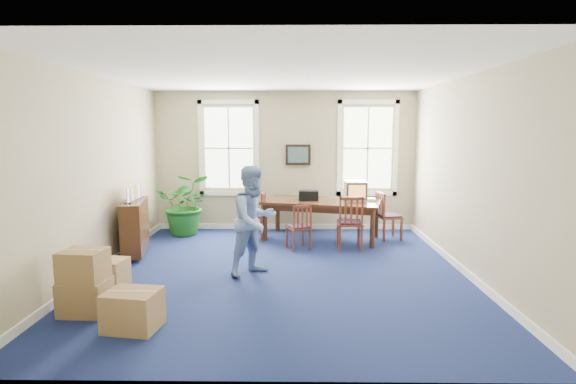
{
  "coord_description": "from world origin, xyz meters",
  "views": [
    {
      "loc": [
        0.2,
        -7.15,
        2.34
      ],
      "look_at": [
        0.1,
        0.6,
        1.25
      ],
      "focal_mm": 28.0,
      "sensor_mm": 36.0,
      "label": 1
    }
  ],
  "objects_px": {
    "man": "(254,221)",
    "potted_plant": "(186,204)",
    "cardboard_boxes": "(105,277)",
    "crt_tv": "(355,191)",
    "conference_table": "(321,220)",
    "chair_near_left": "(298,227)",
    "credenza": "(135,230)"
  },
  "relations": [
    {
      "from": "man",
      "to": "potted_plant",
      "type": "relative_size",
      "value": 1.29
    },
    {
      "from": "potted_plant",
      "to": "cardboard_boxes",
      "type": "bearing_deg",
      "value": -90.58
    },
    {
      "from": "crt_tv",
      "to": "man",
      "type": "distance_m",
      "value": 3.11
    },
    {
      "from": "crt_tv",
      "to": "cardboard_boxes",
      "type": "xyz_separation_m",
      "value": [
        -3.75,
        -3.92,
        -0.6
      ]
    },
    {
      "from": "conference_table",
      "to": "man",
      "type": "height_order",
      "value": "man"
    },
    {
      "from": "chair_near_left",
      "to": "potted_plant",
      "type": "height_order",
      "value": "potted_plant"
    },
    {
      "from": "crt_tv",
      "to": "credenza",
      "type": "height_order",
      "value": "crt_tv"
    },
    {
      "from": "crt_tv",
      "to": "chair_near_left",
      "type": "bearing_deg",
      "value": -145.04
    },
    {
      "from": "conference_table",
      "to": "chair_near_left",
      "type": "bearing_deg",
      "value": -105.97
    },
    {
      "from": "chair_near_left",
      "to": "potted_plant",
      "type": "bearing_deg",
      "value": -48.9
    },
    {
      "from": "chair_near_left",
      "to": "man",
      "type": "relative_size",
      "value": 0.51
    },
    {
      "from": "man",
      "to": "cardboard_boxes",
      "type": "bearing_deg",
      "value": 174.53
    },
    {
      "from": "conference_table",
      "to": "potted_plant",
      "type": "relative_size",
      "value": 1.79
    },
    {
      "from": "man",
      "to": "credenza",
      "type": "height_order",
      "value": "man"
    },
    {
      "from": "credenza",
      "to": "chair_near_left",
      "type": "bearing_deg",
      "value": -2.34
    },
    {
      "from": "man",
      "to": "potted_plant",
      "type": "height_order",
      "value": "man"
    },
    {
      "from": "man",
      "to": "credenza",
      "type": "xyz_separation_m",
      "value": [
        -2.32,
        1.08,
        -0.41
      ]
    },
    {
      "from": "conference_table",
      "to": "potted_plant",
      "type": "bearing_deg",
      "value": -172.43
    },
    {
      "from": "crt_tv",
      "to": "chair_near_left",
      "type": "height_order",
      "value": "crt_tv"
    },
    {
      "from": "cardboard_boxes",
      "to": "crt_tv",
      "type": "bearing_deg",
      "value": 46.24
    },
    {
      "from": "potted_plant",
      "to": "cardboard_boxes",
      "type": "height_order",
      "value": "potted_plant"
    },
    {
      "from": "chair_near_left",
      "to": "potted_plant",
      "type": "relative_size",
      "value": 0.66
    },
    {
      "from": "chair_near_left",
      "to": "credenza",
      "type": "height_order",
      "value": "credenza"
    },
    {
      "from": "conference_table",
      "to": "man",
      "type": "distance_m",
      "value": 2.71
    },
    {
      "from": "crt_tv",
      "to": "potted_plant",
      "type": "bearing_deg",
      "value": 173.79
    },
    {
      "from": "crt_tv",
      "to": "conference_table",
      "type": "bearing_deg",
      "value": -176.66
    },
    {
      "from": "crt_tv",
      "to": "cardboard_boxes",
      "type": "bearing_deg",
      "value": -134.83
    },
    {
      "from": "credenza",
      "to": "cardboard_boxes",
      "type": "xyz_separation_m",
      "value": [
        0.51,
        -2.57,
        -0.04
      ]
    },
    {
      "from": "potted_plant",
      "to": "cardboard_boxes",
      "type": "relative_size",
      "value": 0.89
    },
    {
      "from": "cardboard_boxes",
      "to": "credenza",
      "type": "bearing_deg",
      "value": 101.2
    },
    {
      "from": "credenza",
      "to": "conference_table",
      "type": "bearing_deg",
      "value": 9.09
    },
    {
      "from": "conference_table",
      "to": "man",
      "type": "bearing_deg",
      "value": -102.37
    }
  ]
}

